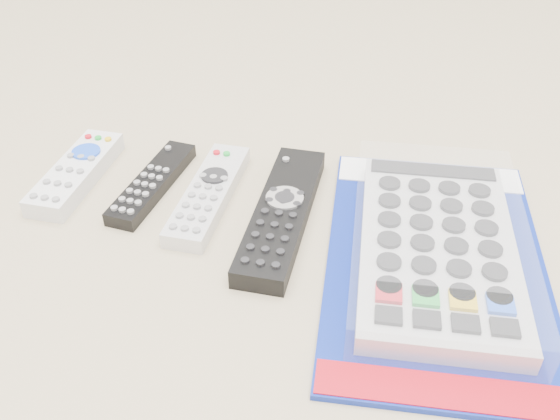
% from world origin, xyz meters
% --- Properties ---
extents(remote_small_grey, '(0.06, 0.17, 0.03)m').
position_xyz_m(remote_small_grey, '(-0.25, 0.04, 0.01)').
color(remote_small_grey, silver).
rests_on(remote_small_grey, ground).
extents(remote_slim_black, '(0.06, 0.17, 0.02)m').
position_xyz_m(remote_slim_black, '(-0.15, 0.04, 0.01)').
color(remote_slim_black, black).
rests_on(remote_slim_black, ground).
extents(remote_silver_dvd, '(0.06, 0.20, 0.02)m').
position_xyz_m(remote_silver_dvd, '(-0.07, 0.03, 0.01)').
color(remote_silver_dvd, silver).
rests_on(remote_silver_dvd, ground).
extents(remote_large_black, '(0.07, 0.24, 0.03)m').
position_xyz_m(remote_large_black, '(0.02, 0.00, 0.01)').
color(remote_large_black, black).
rests_on(remote_large_black, ground).
extents(jumbo_remote_packaged, '(0.24, 0.38, 0.05)m').
position_xyz_m(jumbo_remote_packaged, '(0.20, -0.04, 0.02)').
color(jumbo_remote_packaged, navy).
rests_on(jumbo_remote_packaged, ground).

